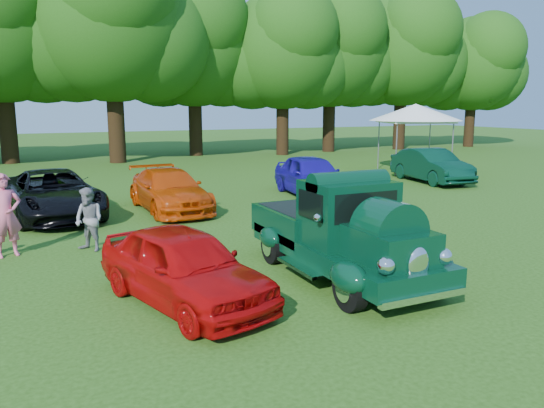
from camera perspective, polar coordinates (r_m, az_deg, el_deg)
name	(u,v)px	position (r m, az deg, el deg)	size (l,w,h in m)	color
ground	(282,279)	(10.43, 1.05, -8.08)	(120.00, 120.00, 0.00)	#224610
hero_pickup	(341,234)	(10.52, 7.42, -3.25)	(2.30, 4.94, 1.93)	black
red_convertible	(184,266)	(9.14, -9.47, -6.61)	(1.56, 3.87, 1.32)	#AB0708
back_car_black	(53,194)	(17.21, -22.46, 1.01)	(2.35, 5.10, 1.42)	black
back_car_orange	(169,190)	(17.25, -10.97, 1.47)	(1.84, 4.52, 1.31)	#BC3A06
back_car_blue	(311,176)	(19.76, 4.27, 3.07)	(1.78, 4.42, 1.51)	#190D97
back_car_green	(431,166)	(24.20, 16.74, 3.98)	(1.54, 4.40, 1.45)	black
spectator_pink	(6,215)	(13.12, -26.74, -1.10)	(0.68, 0.45, 1.88)	#E25D80
spectator_grey	(89,220)	(12.91, -19.08, -1.60)	(0.72, 0.56, 1.48)	gray
canopy_tent	(415,113)	(27.61, 15.17, 9.45)	(5.74, 5.74, 3.39)	white
tree_line	(96,34)	(33.23, -18.42, 16.93)	(62.38, 11.21, 12.38)	black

